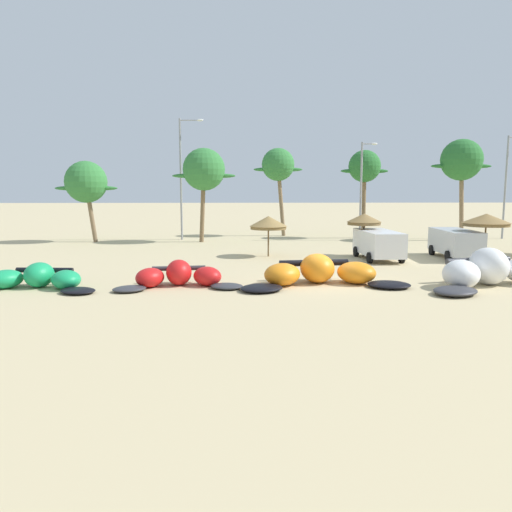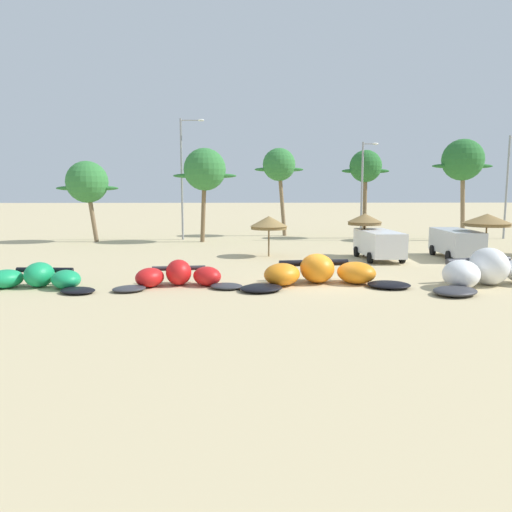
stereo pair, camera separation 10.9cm
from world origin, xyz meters
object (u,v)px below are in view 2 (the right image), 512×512
at_px(lamppost_west, 184,173).
at_px(palm_center_right, 463,161).
at_px(beach_umbrella_near_palms, 487,220).
at_px(lamppost_east_center, 509,181).
at_px(parked_car_second, 378,242).
at_px(kite_left_of_center, 319,273).
at_px(beach_umbrella_middle, 365,219).
at_px(kite_left, 179,276).
at_px(lamppost_west_center, 363,186).
at_px(kite_far_left, 36,279).
at_px(palm_leftmost, 87,182).
at_px(beach_umbrella_near_van, 269,223).
at_px(parked_van, 455,241).
at_px(palm_center_left, 366,167).
at_px(palm_left, 205,170).
at_px(palm_left_of_gap, 279,166).
at_px(kite_center, 495,272).

bearing_deg(lamppost_west, palm_center_right, -3.18).
height_order(beach_umbrella_near_palms, palm_center_right, palm_center_right).
bearing_deg(lamppost_east_center, parked_car_second, -139.48).
bearing_deg(kite_left_of_center, parked_car_second, 58.53).
bearing_deg(lamppost_east_center, beach_umbrella_middle, -143.97).
relative_size(kite_left, lamppost_west, 0.58).
bearing_deg(lamppost_west_center, kite_far_left, -133.72).
height_order(beach_umbrella_near_palms, lamppost_west_center, lamppost_west_center).
bearing_deg(palm_leftmost, beach_umbrella_near_van, -32.81).
height_order(beach_umbrella_near_van, parked_car_second, beach_umbrella_near_van).
relative_size(parked_van, lamppost_west_center, 0.59).
bearing_deg(parked_car_second, beach_umbrella_near_van, 166.44).
xyz_separation_m(kite_left_of_center, beach_umbrella_near_palms, (11.55, 7.44, 2.02)).
relative_size(kite_left_of_center, palm_center_right, 0.95).
distance_m(parked_car_second, palm_center_left, 14.96).
distance_m(beach_umbrella_near_palms, palm_leftmost, 30.67).
xyz_separation_m(kite_far_left, kite_left_of_center, (13.03, 0.62, 0.10)).
height_order(palm_left, lamppost_west, lamppost_west).
bearing_deg(parked_van, palm_left_of_gap, 123.66).
bearing_deg(lamppost_west, beach_umbrella_near_van, -58.27).
height_order(beach_umbrella_near_palms, parked_van, beach_umbrella_near_palms).
xyz_separation_m(beach_umbrella_near_van, lamppost_east_center, (21.91, 11.18, 2.86)).
xyz_separation_m(beach_umbrella_near_van, palm_center_right, (17.03, 9.78, 4.57)).
bearing_deg(palm_center_right, beach_umbrella_near_van, -150.14).
bearing_deg(lamppost_west_center, parked_van, -73.39).
relative_size(kite_far_left, palm_left_of_gap, 0.79).
xyz_separation_m(parked_car_second, palm_left_of_gap, (-5.19, 16.16, 5.50)).
relative_size(beach_umbrella_near_palms, lamppost_east_center, 0.32).
height_order(parked_car_second, palm_leftmost, palm_leftmost).
bearing_deg(kite_left, kite_center, -1.56).
distance_m(kite_left, beach_umbrella_near_van, 11.30).
relative_size(kite_far_left, beach_umbrella_near_van, 2.42).
bearing_deg(kite_far_left, lamppost_west, 78.80).
xyz_separation_m(parked_car_second, palm_center_left, (2.41, 13.80, 5.25)).
bearing_deg(palm_center_left, palm_left, -168.20).
relative_size(kite_left, palm_center_left, 0.77).
distance_m(kite_left, lamppost_west_center, 24.78).
relative_size(beach_umbrella_near_van, parked_van, 0.54).
bearing_deg(parked_van, palm_center_right, 65.51).
relative_size(kite_left, palm_center_right, 0.70).
xyz_separation_m(kite_far_left, palm_leftmost, (-3.60, 19.92, 4.54)).
relative_size(palm_left_of_gap, palm_center_right, 0.95).
distance_m(parked_van, palm_center_left, 14.51).
xyz_separation_m(kite_far_left, palm_left, (6.24, 19.60, 5.55)).
bearing_deg(parked_car_second, beach_umbrella_middle, 109.36).
xyz_separation_m(kite_left, beach_umbrella_near_van, (4.70, 10.11, 1.79)).
bearing_deg(palm_center_left, kite_far_left, -132.15).
height_order(kite_left, beach_umbrella_near_van, beach_umbrella_near_van).
xyz_separation_m(palm_leftmost, palm_left_of_gap, (16.43, 5.01, 1.62)).
bearing_deg(parked_van, kite_far_left, -158.10).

